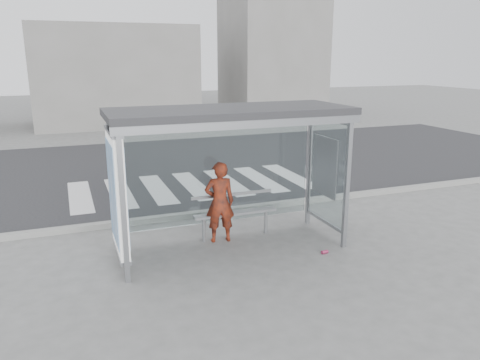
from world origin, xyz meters
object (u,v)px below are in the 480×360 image
object	(u,v)px
bus_shelter	(210,145)
person	(220,202)
soda_can	(325,252)
bench	(235,212)

from	to	relation	value
bus_shelter	person	world-z (taller)	bus_shelter
person	soda_can	bearing A→B (deg)	149.02
soda_can	person	bearing A→B (deg)	141.40
person	bench	xyz separation A→B (m)	(0.34, 0.09, -0.27)
bus_shelter	soda_can	world-z (taller)	bus_shelter
bench	soda_can	distance (m)	1.90
bus_shelter	person	distance (m)	1.28
bus_shelter	soda_can	xyz separation A→B (m)	(1.88, -0.92, -1.95)
person	bench	bearing A→B (deg)	-158.17
soda_can	bench	bearing A→B (deg)	132.58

